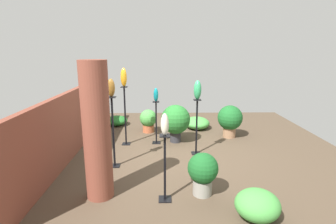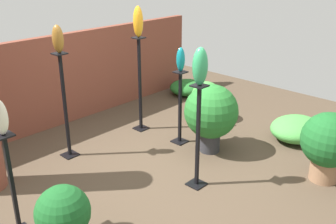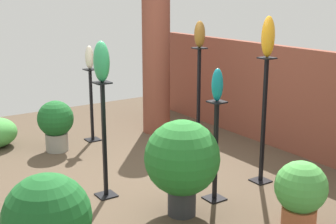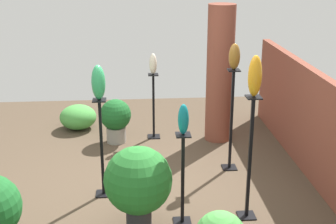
{
  "view_description": "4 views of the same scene",
  "coord_description": "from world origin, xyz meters",
  "px_view_note": "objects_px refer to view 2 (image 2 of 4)",
  "views": [
    {
      "loc": [
        -5.58,
        0.25,
        2.31
      ],
      "look_at": [
        0.01,
        0.13,
        0.98
      ],
      "focal_mm": 28.0,
      "sensor_mm": 36.0,
      "label": 1
    },
    {
      "loc": [
        -3.16,
        -3.04,
        2.58
      ],
      "look_at": [
        0.17,
        0.11,
        0.72
      ],
      "focal_mm": 42.0,
      "sensor_mm": 36.0,
      "label": 2
    },
    {
      "loc": [
        4.27,
        -2.58,
        2.15
      ],
      "look_at": [
        0.01,
        0.3,
        0.82
      ],
      "focal_mm": 50.0,
      "sensor_mm": 36.0,
      "label": 3
    },
    {
      "loc": [
        5.31,
        -0.11,
        2.91
      ],
      "look_at": [
        0.29,
        0.28,
        1.17
      ],
      "focal_mm": 50.0,
      "sensor_mm": 36.0,
      "label": 4
    }
  ],
  "objects_px": {
    "pedestal_bronze": "(65,111)",
    "art_vase_ivory": "(0,117)",
    "art_vase_amber": "(138,22)",
    "potted_plant_mid_right": "(206,99)",
    "pedestal_jade": "(198,141)",
    "potted_plant_mid_left": "(329,143)",
    "pedestal_teal": "(180,111)",
    "pedestal_ivory": "(13,190)",
    "pedestal_amber": "(140,88)",
    "art_vase_bronze": "(58,39)",
    "art_vase_teal": "(181,60)",
    "art_vase_jade": "(200,66)",
    "potted_plant_front_right": "(211,113)",
    "potted_plant_walkway_edge": "(63,218)"
  },
  "relations": [
    {
      "from": "potted_plant_walkway_edge",
      "to": "pedestal_teal",
      "type": "bearing_deg",
      "value": 18.19
    },
    {
      "from": "art_vase_ivory",
      "to": "pedestal_ivory",
      "type": "bearing_deg",
      "value": 172.87
    },
    {
      "from": "pedestal_bronze",
      "to": "art_vase_bronze",
      "type": "bearing_deg",
      "value": 0.0
    },
    {
      "from": "pedestal_bronze",
      "to": "art_vase_ivory",
      "type": "bearing_deg",
      "value": -141.12
    },
    {
      "from": "pedestal_ivory",
      "to": "potted_plant_front_right",
      "type": "height_order",
      "value": "pedestal_ivory"
    },
    {
      "from": "potted_plant_mid_right",
      "to": "pedestal_bronze",
      "type": "bearing_deg",
      "value": 166.02
    },
    {
      "from": "potted_plant_front_right",
      "to": "pedestal_ivory",
      "type": "bearing_deg",
      "value": 173.7
    },
    {
      "from": "art_vase_ivory",
      "to": "potted_plant_mid_right",
      "type": "height_order",
      "value": "art_vase_ivory"
    },
    {
      "from": "pedestal_amber",
      "to": "potted_plant_mid_left",
      "type": "bearing_deg",
      "value": -79.41
    },
    {
      "from": "pedestal_teal",
      "to": "potted_plant_walkway_edge",
      "type": "height_order",
      "value": "pedestal_teal"
    },
    {
      "from": "art_vase_amber",
      "to": "potted_plant_front_right",
      "type": "relative_size",
      "value": 0.46
    },
    {
      "from": "pedestal_bronze",
      "to": "pedestal_jade",
      "type": "xyz_separation_m",
      "value": [
        0.63,
        -1.74,
        -0.09
      ]
    },
    {
      "from": "potted_plant_mid_left",
      "to": "potted_plant_walkway_edge",
      "type": "distance_m",
      "value": 3.11
    },
    {
      "from": "pedestal_bronze",
      "to": "pedestal_jade",
      "type": "distance_m",
      "value": 1.85
    },
    {
      "from": "pedestal_teal",
      "to": "potted_plant_mid_left",
      "type": "xyz_separation_m",
      "value": [
        0.44,
        -1.97,
        0.01
      ]
    },
    {
      "from": "pedestal_ivory",
      "to": "potted_plant_mid_right",
      "type": "relative_size",
      "value": 1.64
    },
    {
      "from": "potted_plant_mid_right",
      "to": "pedestal_jade",
      "type": "bearing_deg",
      "value": -144.65
    },
    {
      "from": "art_vase_teal",
      "to": "potted_plant_mid_right",
      "type": "bearing_deg",
      "value": 15.15
    },
    {
      "from": "art_vase_jade",
      "to": "art_vase_teal",
      "type": "height_order",
      "value": "art_vase_jade"
    },
    {
      "from": "art_vase_bronze",
      "to": "potted_plant_mid_left",
      "type": "height_order",
      "value": "art_vase_bronze"
    },
    {
      "from": "art_vase_amber",
      "to": "potted_plant_mid_right",
      "type": "relative_size",
      "value": 0.68
    },
    {
      "from": "potted_plant_mid_left",
      "to": "potted_plant_front_right",
      "type": "bearing_deg",
      "value": 103.47
    },
    {
      "from": "pedestal_amber",
      "to": "art_vase_teal",
      "type": "bearing_deg",
      "value": -84.61
    },
    {
      "from": "potted_plant_mid_right",
      "to": "pedestal_amber",
      "type": "bearing_deg",
      "value": 153.09
    },
    {
      "from": "pedestal_ivory",
      "to": "art_vase_bronze",
      "type": "xyz_separation_m",
      "value": [
        1.25,
        1.01,
        1.12
      ]
    },
    {
      "from": "art_vase_teal",
      "to": "art_vase_amber",
      "type": "height_order",
      "value": "art_vase_amber"
    },
    {
      "from": "pedestal_amber",
      "to": "art_vase_jade",
      "type": "height_order",
      "value": "art_vase_jade"
    },
    {
      "from": "pedestal_ivory",
      "to": "pedestal_teal",
      "type": "bearing_deg",
      "value": 4.24
    },
    {
      "from": "pedestal_amber",
      "to": "potted_plant_mid_right",
      "type": "height_order",
      "value": "pedestal_amber"
    },
    {
      "from": "art_vase_amber",
      "to": "potted_plant_mid_right",
      "type": "bearing_deg",
      "value": -26.91
    },
    {
      "from": "art_vase_jade",
      "to": "potted_plant_front_right",
      "type": "relative_size",
      "value": 0.43
    },
    {
      "from": "pedestal_jade",
      "to": "potted_plant_mid_left",
      "type": "bearing_deg",
      "value": -42.12
    },
    {
      "from": "pedestal_jade",
      "to": "art_vase_teal",
      "type": "relative_size",
      "value": 3.74
    },
    {
      "from": "pedestal_bronze",
      "to": "art_vase_ivory",
      "type": "relative_size",
      "value": 4.31
    },
    {
      "from": "art_vase_ivory",
      "to": "potted_plant_mid_left",
      "type": "distance_m",
      "value": 3.6
    },
    {
      "from": "potted_plant_walkway_edge",
      "to": "potted_plant_front_right",
      "type": "xyz_separation_m",
      "value": [
        2.53,
        0.32,
        0.16
      ]
    },
    {
      "from": "pedestal_ivory",
      "to": "pedestal_amber",
      "type": "distance_m",
      "value": 2.71
    },
    {
      "from": "art_vase_jade",
      "to": "pedestal_ivory",
      "type": "bearing_deg",
      "value": 158.87
    },
    {
      "from": "pedestal_teal",
      "to": "pedestal_ivory",
      "type": "height_order",
      "value": "pedestal_teal"
    },
    {
      "from": "art_vase_bronze",
      "to": "art_vase_amber",
      "type": "bearing_deg",
      "value": -2.7
    },
    {
      "from": "potted_plant_mid_left",
      "to": "potted_plant_walkway_edge",
      "type": "height_order",
      "value": "potted_plant_mid_left"
    },
    {
      "from": "pedestal_teal",
      "to": "art_vase_bronze",
      "type": "height_order",
      "value": "art_vase_bronze"
    },
    {
      "from": "pedestal_teal",
      "to": "art_vase_ivory",
      "type": "bearing_deg",
      "value": -175.76
    },
    {
      "from": "pedestal_bronze",
      "to": "pedestal_ivory",
      "type": "distance_m",
      "value": 1.62
    },
    {
      "from": "pedestal_teal",
      "to": "art_vase_teal",
      "type": "relative_size",
      "value": 3.2
    },
    {
      "from": "pedestal_bronze",
      "to": "potted_plant_front_right",
      "type": "height_order",
      "value": "pedestal_bronze"
    },
    {
      "from": "pedestal_jade",
      "to": "potted_plant_mid_right",
      "type": "xyz_separation_m",
      "value": [
        1.65,
        1.17,
        -0.21
      ]
    },
    {
      "from": "pedestal_ivory",
      "to": "art_vase_teal",
      "type": "xyz_separation_m",
      "value": [
        2.6,
        0.19,
        0.75
      ]
    },
    {
      "from": "potted_plant_front_right",
      "to": "art_vase_teal",
      "type": "bearing_deg",
      "value": 99.74
    },
    {
      "from": "pedestal_ivory",
      "to": "art_vase_jade",
      "type": "bearing_deg",
      "value": -21.13
    }
  ]
}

